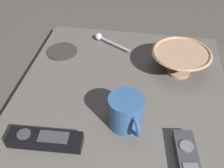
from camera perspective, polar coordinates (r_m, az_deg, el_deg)
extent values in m
plane|color=#47423D|center=(0.73, 1.78, -5.24)|extent=(6.00, 6.00, 0.00)
cube|color=#5B5651|center=(0.71, 1.81, -4.18)|extent=(0.57, 0.67, 0.04)
cylinder|color=tan|center=(0.80, 14.08, 2.77)|extent=(0.07, 0.07, 0.01)
cone|color=tan|center=(0.78, 14.50, 4.72)|extent=(0.17, 0.17, 0.06)
torus|color=tan|center=(0.76, 14.88, 6.52)|extent=(0.16, 0.16, 0.01)
cylinder|color=#33598C|center=(0.61, 2.98, -5.92)|extent=(0.08, 0.08, 0.08)
torus|color=#33598C|center=(0.59, 4.83, -8.91)|extent=(0.03, 0.05, 0.05)
cylinder|color=silver|center=(0.88, 0.52, 8.66)|extent=(0.11, 0.07, 0.01)
sphere|color=silver|center=(0.92, -2.92, 10.20)|extent=(0.02, 0.02, 0.02)
cylinder|color=slate|center=(0.59, 15.79, -12.79)|extent=(0.03, 0.03, 0.00)
cube|color=black|center=(0.62, -14.25, -11.58)|extent=(0.17, 0.05, 0.02)
cylinder|color=#3A3A42|center=(0.62, -18.52, -10.23)|extent=(0.03, 0.03, 0.00)
cube|color=#3A3A42|center=(0.60, -12.55, -11.08)|extent=(0.07, 0.03, 0.00)
cylinder|color=#332D28|center=(0.87, -10.73, 6.95)|extent=(0.10, 0.10, 0.01)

